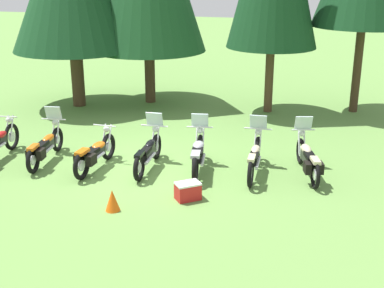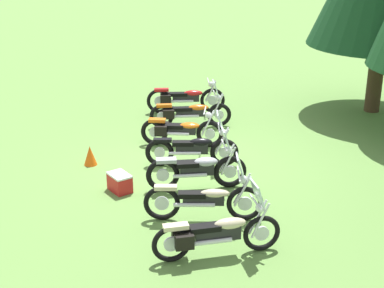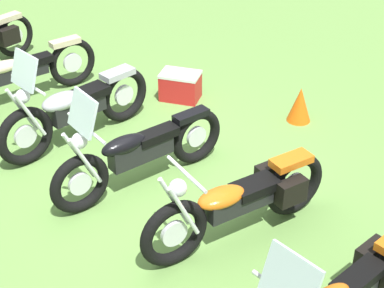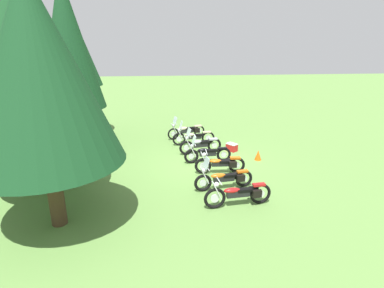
# 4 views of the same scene
# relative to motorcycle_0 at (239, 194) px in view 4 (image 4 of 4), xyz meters

# --- Properties ---
(ground_plane) EXTENTS (80.00, 80.00, 0.00)m
(ground_plane) POSITION_rel_motorcycle_0_xyz_m (4.09, 0.46, -0.46)
(ground_plane) COLOR #608C42
(motorcycle_0) EXTENTS (0.67, 2.42, 1.04)m
(motorcycle_0) POSITION_rel_motorcycle_0_xyz_m (0.00, 0.00, 0.00)
(motorcycle_0) COLOR black
(motorcycle_0) RESTS_ON ground_plane
(motorcycle_1) EXTENTS (0.76, 2.35, 1.36)m
(motorcycle_1) POSITION_rel_motorcycle_0_xyz_m (1.35, 0.24, -0.02)
(motorcycle_1) COLOR black
(motorcycle_1) RESTS_ON ground_plane
(motorcycle_2) EXTENTS (0.65, 2.19, 1.01)m
(motorcycle_2) POSITION_rel_motorcycle_0_xyz_m (2.86, 0.09, -0.03)
(motorcycle_2) COLOR black
(motorcycle_2) RESTS_ON ground_plane
(motorcycle_3) EXTENTS (0.74, 2.26, 1.36)m
(motorcycle_3) POSITION_rel_motorcycle_0_xyz_m (4.18, 0.50, -0.01)
(motorcycle_3) COLOR black
(motorcycle_3) RESTS_ON ground_plane
(motorcycle_4) EXTENTS (0.72, 2.22, 1.38)m
(motorcycle_4) POSITION_rel_motorcycle_0_xyz_m (5.46, 0.66, 0.01)
(motorcycle_4) COLOR black
(motorcycle_4) RESTS_ON ground_plane
(motorcycle_5) EXTENTS (0.73, 2.36, 1.37)m
(motorcycle_5) POSITION_rel_motorcycle_0_xyz_m (6.88, 0.87, -0.00)
(motorcycle_5) COLOR black
(motorcycle_5) RESTS_ON ground_plane
(motorcycle_6) EXTENTS (0.91, 2.26, 1.35)m
(motorcycle_6) POSITION_rel_motorcycle_0_xyz_m (8.18, 1.10, 0.00)
(motorcycle_6) COLOR black
(motorcycle_6) RESTS_ON ground_plane
(pine_tree_0) EXTENTS (4.38, 4.38, 7.30)m
(pine_tree_0) POSITION_rel_motorcycle_0_xyz_m (-0.51, 5.87, 4.22)
(pine_tree_0) COLOR #42301E
(pine_tree_0) RESTS_ON ground_plane
(pine_tree_1) EXTENTS (4.25, 4.25, 8.50)m
(pine_tree_1) POSITION_rel_motorcycle_0_xyz_m (1.90, 7.07, 4.76)
(pine_tree_1) COLOR #42301E
(pine_tree_1) RESTS_ON ground_plane
(pine_tree_2) EXTENTS (3.11, 3.11, 8.51)m
(pine_tree_2) POSITION_rel_motorcycle_0_xyz_m (6.44, 6.88, 4.93)
(pine_tree_2) COLOR #4C3823
(pine_tree_2) RESTS_ON ground_plane
(pine_tree_3) EXTENTS (3.47, 3.47, 8.24)m
(pine_tree_3) POSITION_rel_motorcycle_0_xyz_m (9.42, 7.68, 5.15)
(pine_tree_3) COLOR #42301E
(pine_tree_3) RESTS_ON ground_plane
(picnic_cooler) EXTENTS (0.66, 0.63, 0.40)m
(picnic_cooler) POSITION_rel_motorcycle_0_xyz_m (5.66, -1.04, -0.26)
(picnic_cooler) COLOR red
(picnic_cooler) RESTS_ON ground_plane
(traffic_cone) EXTENTS (0.32, 0.32, 0.48)m
(traffic_cone) POSITION_rel_motorcycle_0_xyz_m (4.25, -2.01, -0.22)
(traffic_cone) COLOR #EA590F
(traffic_cone) RESTS_ON ground_plane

